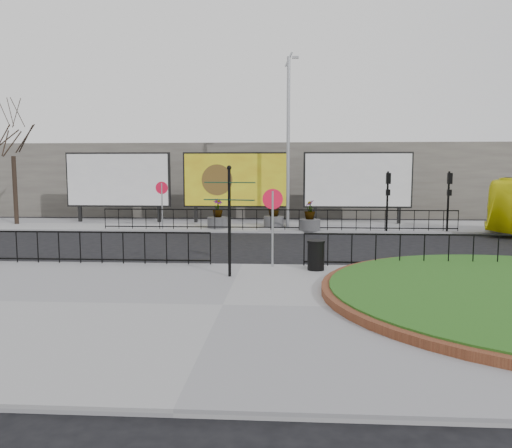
# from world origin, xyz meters

# --- Properties ---
(ground) EXTENTS (90.00, 90.00, 0.00)m
(ground) POSITION_xyz_m (0.00, 0.00, 0.00)
(ground) COLOR black
(ground) RESTS_ON ground
(pavement_near) EXTENTS (30.00, 10.00, 0.12)m
(pavement_near) POSITION_xyz_m (0.00, -5.00, 0.06)
(pavement_near) COLOR gray
(pavement_near) RESTS_ON ground
(pavement_far) EXTENTS (44.00, 6.00, 0.12)m
(pavement_far) POSITION_xyz_m (0.00, 12.00, 0.06)
(pavement_far) COLOR gray
(pavement_far) RESTS_ON ground
(railing_near_left) EXTENTS (10.00, 0.10, 1.10)m
(railing_near_left) POSITION_xyz_m (-6.00, -0.30, 0.67)
(railing_near_left) COLOR black
(railing_near_left) RESTS_ON pavement_near
(railing_near_right) EXTENTS (9.00, 0.10, 1.10)m
(railing_near_right) POSITION_xyz_m (6.50, -0.30, 0.67)
(railing_near_right) COLOR black
(railing_near_right) RESTS_ON pavement_near
(railing_far) EXTENTS (18.00, 0.10, 1.10)m
(railing_far) POSITION_xyz_m (1.00, 9.30, 0.67)
(railing_far) COLOR black
(railing_far) RESTS_ON pavement_far
(speed_sign_far) EXTENTS (0.64, 0.07, 2.47)m
(speed_sign_far) POSITION_xyz_m (-5.00, 9.40, 1.92)
(speed_sign_far) COLOR gray
(speed_sign_far) RESTS_ON pavement_far
(speed_sign_near) EXTENTS (0.64, 0.07, 2.47)m
(speed_sign_near) POSITION_xyz_m (1.00, -0.40, 1.92)
(speed_sign_near) COLOR gray
(speed_sign_near) RESTS_ON pavement_near
(billboard_left) EXTENTS (6.20, 0.31, 4.10)m
(billboard_left) POSITION_xyz_m (-8.50, 12.97, 2.60)
(billboard_left) COLOR black
(billboard_left) RESTS_ON pavement_far
(billboard_mid) EXTENTS (6.20, 0.31, 4.10)m
(billboard_mid) POSITION_xyz_m (-1.50, 12.97, 2.60)
(billboard_mid) COLOR black
(billboard_mid) RESTS_ON pavement_far
(billboard_right) EXTENTS (6.20, 0.31, 4.10)m
(billboard_right) POSITION_xyz_m (5.50, 12.97, 2.60)
(billboard_right) COLOR black
(billboard_right) RESTS_ON pavement_far
(lamp_post) EXTENTS (0.74, 0.18, 9.23)m
(lamp_post) POSITION_xyz_m (1.51, 11.00, 4.83)
(lamp_post) COLOR gray
(lamp_post) RESTS_ON pavement_far
(signal_pole_a) EXTENTS (0.22, 0.26, 3.00)m
(signal_pole_a) POSITION_xyz_m (6.50, 9.34, 2.10)
(signal_pole_a) COLOR black
(signal_pole_a) RESTS_ON pavement_far
(signal_pole_b) EXTENTS (0.22, 0.26, 3.00)m
(signal_pole_b) POSITION_xyz_m (9.50, 9.34, 2.10)
(signal_pole_b) COLOR black
(signal_pole_b) RESTS_ON pavement_far
(tree_left) EXTENTS (2.00, 2.00, 7.00)m
(tree_left) POSITION_xyz_m (-14.00, 11.50, 3.62)
(tree_left) COLOR #2D2119
(tree_left) RESTS_ON pavement_far
(building_backdrop) EXTENTS (40.00, 10.00, 5.00)m
(building_backdrop) POSITION_xyz_m (0.00, 22.00, 2.50)
(building_backdrop) COLOR slate
(building_backdrop) RESTS_ON ground
(fingerpost_sign) EXTENTS (1.49, 0.50, 3.19)m
(fingerpost_sign) POSITION_xyz_m (-0.19, -1.93, 2.04)
(fingerpost_sign) COLOR black
(fingerpost_sign) RESTS_ON pavement_near
(litter_bin) EXTENTS (0.55, 0.55, 0.91)m
(litter_bin) POSITION_xyz_m (2.34, -0.85, 0.58)
(litter_bin) COLOR black
(litter_bin) RESTS_ON pavement_near
(planter_a) EXTENTS (1.10, 1.10, 1.56)m
(planter_a) POSITION_xyz_m (-2.21, 10.19, 0.64)
(planter_a) COLOR #4C4C4F
(planter_a) RESTS_ON pavement_far
(planter_b) EXTENTS (1.08, 1.08, 1.63)m
(planter_b) POSITION_xyz_m (0.75, 11.00, 0.70)
(planter_b) COLOR #4C4C4F
(planter_b) RESTS_ON pavement_far
(planter_c) EXTENTS (1.09, 1.09, 1.55)m
(planter_c) POSITION_xyz_m (2.62, 9.40, 0.64)
(planter_c) COLOR #4C4C4F
(planter_c) RESTS_ON pavement_far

